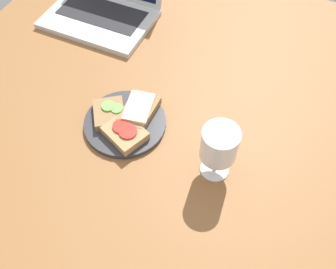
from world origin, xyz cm
name	(u,v)px	position (x,y,z in cm)	size (l,w,h in cm)	color
wooden_table	(168,125)	(0.00, 0.00, 1.50)	(140.00, 140.00, 3.00)	brown
plate	(125,123)	(-9.76, -5.46, 3.66)	(21.14, 21.14, 1.31)	#333338
sandwich_with_tomato	(125,133)	(-7.53, -9.27, 5.56)	(12.10, 11.10, 2.73)	#A88456
sandwich_with_cheese	(139,110)	(-7.56, -1.60, 5.81)	(8.12, 11.39, 3.20)	#937047
sandwich_with_cucumber	(109,113)	(-14.19, -5.41, 5.49)	(11.51, 11.85, 2.68)	#937047
wine_glass	(219,146)	(15.93, -8.44, 12.97)	(8.28, 8.28, 14.89)	white
laptop	(104,3)	(-37.27, 32.12, 7.22)	(33.64, 28.62, 22.05)	silver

